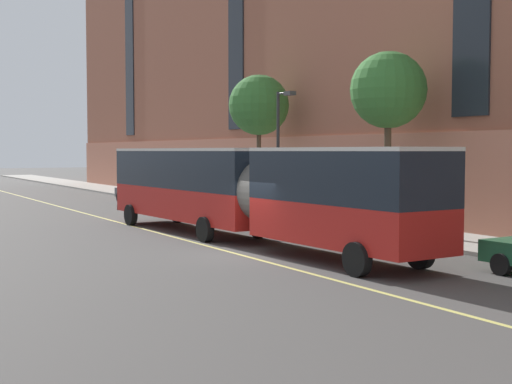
# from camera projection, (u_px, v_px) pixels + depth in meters

# --- Properties ---
(ground_plane) EXTENTS (260.00, 260.00, 0.00)m
(ground_plane) POSITION_uv_depth(u_px,v_px,m) (249.00, 254.00, 24.63)
(ground_plane) COLOR #4C4947
(sidewalk) EXTENTS (4.17, 160.00, 0.15)m
(sidewalk) POSITION_uv_depth(u_px,v_px,m) (383.00, 230.00, 31.41)
(sidewalk) COLOR #ADA89E
(sidewalk) RESTS_ON ground
(city_bus) EXTENTS (3.61, 20.22, 3.69)m
(city_bus) POSITION_uv_depth(u_px,v_px,m) (241.00, 188.00, 27.83)
(city_bus) COLOR red
(city_bus) RESTS_ON ground
(parked_car_darkgray_0) EXTENTS (1.93, 4.75, 1.56)m
(parked_car_darkgray_0) POSITION_uv_depth(u_px,v_px,m) (324.00, 218.00, 29.39)
(parked_car_darkgray_0) COLOR #4C4C51
(parked_car_darkgray_0) RESTS_ON ground
(parked_car_navy_3) EXTENTS (2.01, 4.62, 1.56)m
(parked_car_navy_3) POSITION_uv_depth(u_px,v_px,m) (216.00, 203.00, 38.15)
(parked_car_navy_3) COLOR navy
(parked_car_navy_3) RESTS_ON ground
(parked_car_darkgray_4) EXTENTS (2.06, 4.54, 1.56)m
(parked_car_darkgray_4) POSITION_uv_depth(u_px,v_px,m) (139.00, 191.00, 49.14)
(parked_car_darkgray_4) COLOR #4C4C51
(parked_car_darkgray_4) RESTS_ON ground
(parked_car_black_6) EXTENTS (2.03, 4.69, 1.56)m
(parked_car_black_6) POSITION_uv_depth(u_px,v_px,m) (172.00, 196.00, 43.83)
(parked_car_black_6) COLOR black
(parked_car_black_6) RESTS_ON ground
(street_tree_mid_block) EXTENTS (3.28, 3.28, 7.67)m
(street_tree_mid_block) POSITION_uv_depth(u_px,v_px,m) (388.00, 91.00, 30.41)
(street_tree_mid_block) COLOR brown
(street_tree_mid_block) RESTS_ON sidewalk
(street_tree_far_uptown) EXTENTS (3.40, 3.40, 7.70)m
(street_tree_far_uptown) POSITION_uv_depth(u_px,v_px,m) (259.00, 105.00, 40.03)
(street_tree_far_uptown) COLOR brown
(street_tree_far_uptown) RESTS_ON sidewalk
(street_lamp) EXTENTS (0.36, 1.48, 6.40)m
(street_lamp) POSITION_uv_depth(u_px,v_px,m) (281.00, 140.00, 35.87)
(street_lamp) COLOR #2D2D30
(street_lamp) RESTS_ON sidewalk
(lane_centerline) EXTENTS (0.16, 140.00, 0.01)m
(lane_centerline) POSITION_uv_depth(u_px,v_px,m) (203.00, 245.00, 27.07)
(lane_centerline) COLOR #E0D66B
(lane_centerline) RESTS_ON ground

